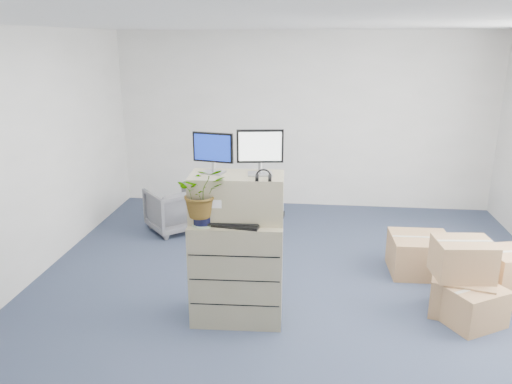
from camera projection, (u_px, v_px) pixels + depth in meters
ground at (293, 312)px, 5.08m from camera, size 7.00×7.00×0.00m
wall_back at (304, 121)px, 8.00m from camera, size 6.00×0.02×2.80m
filing_cabinet_lower at (237, 270)px, 4.86m from camera, size 0.90×0.57×1.02m
filing_cabinet_upper at (237, 197)px, 4.69m from camera, size 0.89×0.47×0.44m
monitor_left at (213, 151)px, 4.61m from camera, size 0.39×0.19×0.39m
monitor_right at (260, 150)px, 4.55m from camera, size 0.43×0.19×0.42m
headphones at (264, 176)px, 4.42m from camera, size 0.14×0.02×0.14m
keyboard at (232, 223)px, 4.60m from camera, size 0.55×0.29×0.03m
mouse at (270, 225)px, 4.57m from camera, size 0.09×0.06×0.03m
water_bottle at (241, 205)px, 4.75m from camera, size 0.07×0.07×0.25m
phone_dock at (232, 215)px, 4.73m from camera, size 0.06×0.05×0.12m
external_drive at (274, 215)px, 4.78m from camera, size 0.19×0.15×0.05m
tissue_box at (272, 207)px, 4.79m from camera, size 0.21×0.12×0.08m
potted_plant at (202, 198)px, 4.52m from camera, size 0.54×0.58×0.45m
office_chair at (173, 208)px, 7.16m from camera, size 0.91×0.91×0.69m
cardboard_boxes at (469, 273)px, 5.30m from camera, size 1.72×1.73×0.78m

